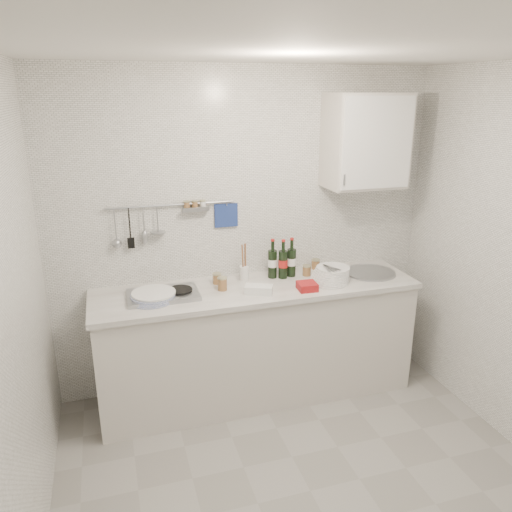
{
  "coord_description": "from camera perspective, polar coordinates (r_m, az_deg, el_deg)",
  "views": [
    {
      "loc": [
        -1.03,
        -2.23,
        2.31
      ],
      "look_at": [
        -0.07,
        0.9,
        1.23
      ],
      "focal_mm": 35.0,
      "sensor_mm": 36.0,
      "label": 1
    }
  ],
  "objects": [
    {
      "name": "wall_rail",
      "position": [
        3.72,
        -9.92,
        4.31
      ],
      "size": [
        0.98,
        0.09,
        0.34
      ],
      "color": "#93969B",
      "rests_on": "back_wall"
    },
    {
      "name": "jar_b",
      "position": [
        4.12,
        6.82,
        -0.91
      ],
      "size": [
        0.07,
        0.07,
        0.08
      ],
      "rotation": [
        0.0,
        0.0,
        -0.22
      ],
      "color": "olive",
      "rests_on": "counter"
    },
    {
      "name": "counter",
      "position": [
        3.95,
        0.21,
        -10.0
      ],
      "size": [
        2.44,
        0.64,
        0.96
      ],
      "color": "beige",
      "rests_on": "floor"
    },
    {
      "name": "plate_stack_sink",
      "position": [
        3.86,
        8.55,
        -2.15
      ],
      "size": [
        0.32,
        0.31,
        0.12
      ],
      "rotation": [
        0.0,
        0.0,
        0.18
      ],
      "color": "white",
      "rests_on": "counter"
    },
    {
      "name": "jar_c",
      "position": [
        3.96,
        5.81,
        -1.64
      ],
      "size": [
        0.07,
        0.07,
        0.08
      ],
      "rotation": [
        0.0,
        0.0,
        -0.18
      ],
      "color": "olive",
      "rests_on": "counter"
    },
    {
      "name": "wall_cabinet",
      "position": [
        3.96,
        12.46,
        12.7
      ],
      "size": [
        0.6,
        0.38,
        0.7
      ],
      "color": "beige",
      "rests_on": "back_wall"
    },
    {
      "name": "plate_stack_hob",
      "position": [
        3.57,
        -11.75,
        -4.52
      ],
      "size": [
        0.34,
        0.33,
        0.05
      ],
      "rotation": [
        0.0,
        0.0,
        -0.4
      ],
      "color": "#4D62AE",
      "rests_on": "counter"
    },
    {
      "name": "ceiling",
      "position": [
        2.46,
        8.36,
        22.62
      ],
      "size": [
        3.0,
        3.0,
        0.0
      ],
      "primitive_type": "plane",
      "rotation": [
        3.14,
        0.0,
        0.0
      ],
      "color": "silver",
      "rests_on": "back_wall"
    },
    {
      "name": "wine_bottles",
      "position": [
        3.88,
        3.04,
        -0.26
      ],
      "size": [
        0.23,
        0.11,
        0.31
      ],
      "rotation": [
        0.0,
        0.0,
        -0.08
      ],
      "color": "black",
      "rests_on": "counter"
    },
    {
      "name": "wall_left",
      "position": [
        2.51,
        -26.46,
        -8.69
      ],
      "size": [
        0.02,
        2.8,
        2.5
      ],
      "primitive_type": "cube",
      "color": "silver",
      "rests_on": "floor"
    },
    {
      "name": "back_wall",
      "position": [
        3.91,
        -1.16,
        2.6
      ],
      "size": [
        3.0,
        0.02,
        2.5
      ],
      "primitive_type": "cube",
      "color": "silver",
      "rests_on": "floor"
    },
    {
      "name": "jar_d",
      "position": [
        3.66,
        -3.87,
        -3.17
      ],
      "size": [
        0.07,
        0.07,
        0.1
      ],
      "rotation": [
        0.0,
        0.0,
        0.31
      ],
      "color": "olive",
      "rests_on": "counter"
    },
    {
      "name": "utensil_crock",
      "position": [
        3.84,
        -1.35,
        -1.77
      ],
      "size": [
        0.07,
        0.07,
        0.3
      ],
      "rotation": [
        0.0,
        0.0,
        -0.3
      ],
      "color": "white",
      "rests_on": "counter"
    },
    {
      "name": "floor",
      "position": [
        3.36,
        6.22,
        -25.13
      ],
      "size": [
        3.0,
        3.0,
        0.0
      ],
      "primitive_type": "plane",
      "color": "gray",
      "rests_on": "ground"
    },
    {
      "name": "butter_dish",
      "position": [
        3.6,
        0.33,
        -3.84
      ],
      "size": [
        0.22,
        0.17,
        0.06
      ],
      "primitive_type": "cube",
      "rotation": [
        0.0,
        0.0,
        -0.43
      ],
      "color": "white",
      "rests_on": "counter"
    },
    {
      "name": "strawberry_punnet",
      "position": [
        3.68,
        5.86,
        -3.46
      ],
      "size": [
        0.14,
        0.14,
        0.06
      ],
      "primitive_type": "cube",
      "rotation": [
        0.0,
        0.0,
        -0.06
      ],
      "color": "red",
      "rests_on": "counter"
    },
    {
      "name": "jar_a",
      "position": [
        3.79,
        -4.49,
        -2.57
      ],
      "size": [
        0.07,
        0.07,
        0.08
      ],
      "rotation": [
        0.0,
        0.0,
        0.37
      ],
      "color": "olive",
      "rests_on": "counter"
    }
  ]
}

